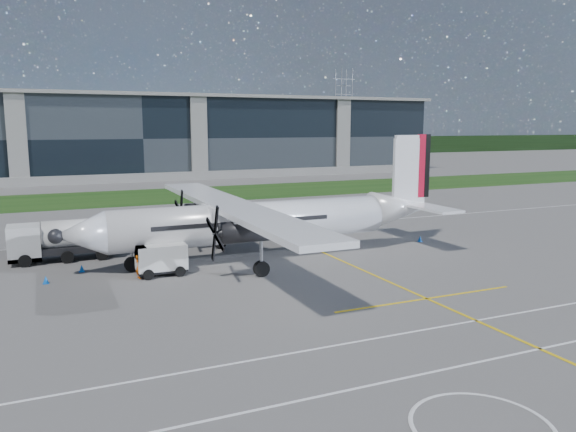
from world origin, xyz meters
TOP-DOWN VIEW (x-y plane):
  - ground at (0.00, 40.00)m, footprint 400.00×400.00m
  - grass_strip at (0.00, 48.00)m, footprint 400.00×18.00m
  - terminal_building at (0.00, 80.00)m, footprint 120.00×20.00m
  - tree_line at (0.00, 140.00)m, footprint 400.00×6.00m
  - pylon_east at (85.00, 150.00)m, footprint 9.00×4.60m
  - yellow_taxiway_centerline at (3.00, 10.00)m, footprint 0.20×70.00m
  - white_lane_line at (0.00, -14.00)m, footprint 90.00×0.15m
  - turboprop_aircraft at (-1.78, 6.97)m, footprint 29.24×30.33m
  - fuel_tanker_truck at (-16.12, 12.42)m, footprint 7.93×2.58m
  - baggage_tug at (-9.85, 5.40)m, footprint 3.42×2.05m
  - ground_crew_person at (-11.38, 5.06)m, footprint 0.67×0.83m
  - safety_cone_stbdwing at (-4.17, 22.73)m, footprint 0.36×0.36m
  - safety_cone_nose_stbd at (-14.66, 8.32)m, footprint 0.36×0.36m
  - safety_cone_fwd at (-16.93, 6.19)m, footprint 0.36×0.36m
  - safety_cone_tail at (12.52, 7.35)m, footprint 0.36×0.36m

SIDE VIEW (x-z plane):
  - ground at x=0.00m, z-range 0.00..0.00m
  - yellow_taxiway_centerline at x=3.00m, z-range 0.00..0.01m
  - white_lane_line at x=0.00m, z-range 0.00..0.01m
  - grass_strip at x=0.00m, z-range 0.00..0.04m
  - safety_cone_stbdwing at x=-4.17m, z-range 0.00..0.50m
  - safety_cone_nose_stbd at x=-14.66m, z-range 0.00..0.50m
  - safety_cone_fwd at x=-16.93m, z-range 0.00..0.50m
  - safety_cone_tail at x=12.52m, z-range 0.00..0.50m
  - ground_crew_person at x=-11.38m, z-range 0.00..1.79m
  - baggage_tug at x=-9.85m, z-range 0.00..2.05m
  - fuel_tanker_truck at x=-16.12m, z-range 0.00..2.97m
  - tree_line at x=0.00m, z-range 0.00..6.00m
  - turboprop_aircraft at x=-1.78m, z-range 0.00..9.10m
  - terminal_building at x=0.00m, z-range 0.00..15.00m
  - pylon_east at x=85.00m, z-range 0.00..30.00m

